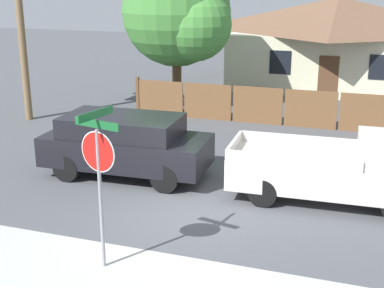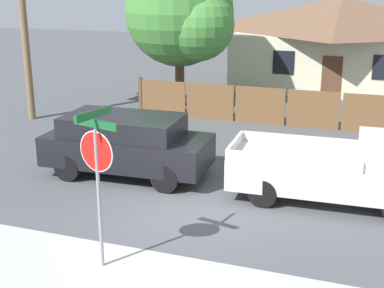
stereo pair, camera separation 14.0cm
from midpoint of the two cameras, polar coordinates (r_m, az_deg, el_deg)
ground_plane at (r=12.96m, az=-0.65°, el=-7.30°), size 80.00×80.00×0.00m
wooden_fence at (r=20.40m, az=12.97°, el=3.59°), size 14.17×0.12×1.52m
house at (r=28.81m, az=15.66°, el=10.59°), size 10.72×7.67×4.49m
oak_tree at (r=22.87m, az=-0.76°, el=13.64°), size 4.80×4.57×6.32m
red_suv at (r=15.10m, az=-6.75°, el=0.10°), size 4.70×2.16×1.74m
orange_pickup at (r=13.72m, az=15.93°, el=-2.68°), size 5.09×2.06×1.79m
stop_sign at (r=10.00m, az=-9.71°, el=-1.95°), size 1.00×0.90×3.14m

